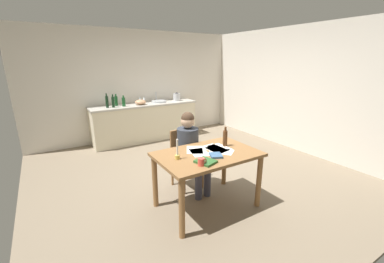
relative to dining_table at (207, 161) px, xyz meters
name	(u,v)px	position (x,y,z in m)	size (l,w,h in m)	color
ground_plane	(194,174)	(0.39, 0.93, -0.68)	(5.20, 5.20, 0.04)	#7A6B56
wall_back	(138,86)	(0.39, 3.53, 0.64)	(5.20, 0.12, 2.60)	silver
wall_right	(296,90)	(2.99, 0.93, 0.64)	(0.12, 5.20, 2.60)	silver
kitchen_counter	(146,122)	(0.39, 3.17, -0.20)	(2.56, 0.64, 0.90)	beige
dining_table	(207,161)	(0.00, 0.00, 0.00)	(1.30, 0.84, 0.77)	olive
chair_at_table	(185,155)	(0.05, 0.66, -0.15)	(0.42, 0.42, 0.89)	olive
person_seated	(190,147)	(0.06, 0.52, 0.02)	(0.34, 0.60, 1.19)	#333842
coffee_mug	(201,162)	(-0.28, -0.27, 0.16)	(0.11, 0.08, 0.09)	#D84C3F
candlestick	(177,154)	(-0.42, 0.03, 0.18)	(0.06, 0.06, 0.25)	gold
book_magazine	(216,155)	(0.02, -0.15, 0.13)	(0.14, 0.17, 0.03)	#3C5E86
book_cookery	(206,162)	(-0.20, -0.24, 0.13)	(0.19, 0.22, 0.03)	#2B5B29
paper_letter	(217,149)	(0.18, 0.05, 0.12)	(0.21, 0.30, 0.00)	white
paper_bill	(199,152)	(-0.08, 0.07, 0.12)	(0.21, 0.30, 0.00)	white
paper_envelope	(195,150)	(-0.08, 0.18, 0.12)	(0.21, 0.30, 0.00)	white
paper_receipt	(222,151)	(0.19, -0.05, 0.12)	(0.21, 0.30, 0.00)	white
paper_notice	(219,147)	(0.25, 0.08, 0.12)	(0.21, 0.30, 0.00)	white
paper_flyer	(214,148)	(0.18, 0.11, 0.12)	(0.21, 0.30, 0.00)	white
wine_bottle_on_table	(225,138)	(0.36, 0.09, 0.23)	(0.06, 0.06, 0.27)	#593319
sink_unit	(159,101)	(0.76, 3.18, 0.27)	(0.36, 0.36, 0.24)	#B2B7BC
bottle_oil	(107,102)	(-0.49, 3.12, 0.38)	(0.06, 0.06, 0.31)	black
bottle_vinegar	(113,102)	(-0.37, 3.08, 0.37)	(0.06, 0.06, 0.29)	black
bottle_wine_red	(116,101)	(-0.26, 3.24, 0.36)	(0.07, 0.07, 0.27)	#194C23
bottle_sauce	(124,102)	(-0.14, 3.08, 0.35)	(0.08, 0.08, 0.25)	#194C23
mixing_bowl	(140,102)	(0.26, 3.10, 0.30)	(0.26, 0.26, 0.12)	tan
stovetop_kettle	(177,97)	(1.27, 3.17, 0.34)	(0.18, 0.18, 0.22)	#B7BABF
wine_glass_near_sink	(144,98)	(0.44, 3.32, 0.35)	(0.07, 0.07, 0.15)	silver
wine_glass_by_kettle	(140,99)	(0.33, 3.32, 0.35)	(0.07, 0.07, 0.15)	silver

